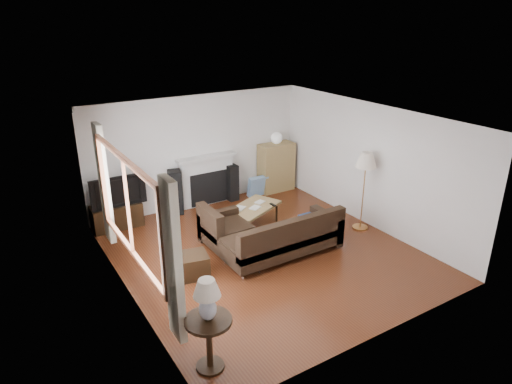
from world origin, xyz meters
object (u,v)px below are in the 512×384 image
side_table (209,344)px  coffee_table (253,217)px  tv_stand (117,216)px  floor_lamp (363,191)px  bookshelf (276,167)px  sectional_sofa (282,236)px

side_table → coffee_table: bearing=50.8°
tv_stand → floor_lamp: floor_lamp is taller
bookshelf → sectional_sofa: (-1.73, -2.74, -0.21)m
tv_stand → coffee_table: bearing=-32.4°
tv_stand → side_table: size_ratio=1.36×
tv_stand → sectional_sofa: (2.21, -2.72, 0.14)m
floor_lamp → tv_stand: bearing=147.6°
tv_stand → sectional_sofa: bearing=-51.0°
sectional_sofa → coffee_table: (0.14, 1.24, -0.15)m
bookshelf → tv_stand: bearing=-179.7°
bookshelf → floor_lamp: 2.71m
bookshelf → coffee_table: 2.22m
side_table → floor_lamp: bearing=23.5°
bookshelf → sectional_sofa: 3.25m
sectional_sofa → side_table: bearing=-142.2°
tv_stand → bookshelf: bookshelf is taller
tv_stand → coffee_table: 2.77m
coffee_table → floor_lamp: (1.85, -1.18, 0.57)m
floor_lamp → side_table: floor_lamp is taller
coffee_table → tv_stand: bearing=123.4°
tv_stand → bookshelf: bearing=0.3°
sectional_sofa → tv_stand: bearing=129.0°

